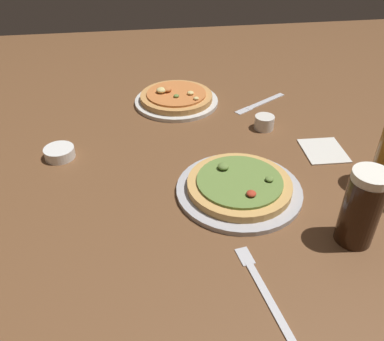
{
  "coord_description": "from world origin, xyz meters",
  "views": [
    {
      "loc": [
        -0.11,
        -0.77,
        0.58
      ],
      "look_at": [
        0.0,
        0.0,
        0.02
      ],
      "focal_mm": 37.93,
      "sensor_mm": 36.0,
      "label": 1
    }
  ],
  "objects_px": {
    "ramekin_sauce": "(59,153)",
    "ramekin_butter": "(264,122)",
    "napkin_folded": "(324,150)",
    "beer_mug_dark": "(363,207)",
    "pizza_plate_far": "(176,98)",
    "pizza_plate_near": "(239,187)",
    "knife_right": "(260,103)",
    "fork_left": "(264,290)"
  },
  "relations": [
    {
      "from": "beer_mug_dark",
      "to": "napkin_folded",
      "type": "height_order",
      "value": "beer_mug_dark"
    },
    {
      "from": "ramekin_sauce",
      "to": "ramekin_butter",
      "type": "distance_m",
      "value": 0.57
    },
    {
      "from": "ramekin_butter",
      "to": "fork_left",
      "type": "bearing_deg",
      "value": -106.47
    },
    {
      "from": "pizza_plate_far",
      "to": "ramekin_sauce",
      "type": "bearing_deg",
      "value": -141.29
    },
    {
      "from": "pizza_plate_far",
      "to": "beer_mug_dark",
      "type": "distance_m",
      "value": 0.71
    },
    {
      "from": "napkin_folded",
      "to": "beer_mug_dark",
      "type": "bearing_deg",
      "value": -102.62
    },
    {
      "from": "pizza_plate_far",
      "to": "fork_left",
      "type": "height_order",
      "value": "pizza_plate_far"
    },
    {
      "from": "ramekin_sauce",
      "to": "napkin_folded",
      "type": "xyz_separation_m",
      "value": [
        0.68,
        -0.07,
        -0.01
      ]
    },
    {
      "from": "ramekin_butter",
      "to": "napkin_folded",
      "type": "xyz_separation_m",
      "value": [
        0.12,
        -0.14,
        -0.02
      ]
    },
    {
      "from": "pizza_plate_far",
      "to": "ramekin_sauce",
      "type": "xyz_separation_m",
      "value": [
        -0.33,
        -0.27,
        -0.0
      ]
    },
    {
      "from": "napkin_folded",
      "to": "knife_right",
      "type": "bearing_deg",
      "value": 106.52
    },
    {
      "from": "beer_mug_dark",
      "to": "ramekin_sauce",
      "type": "distance_m",
      "value": 0.73
    },
    {
      "from": "pizza_plate_near",
      "to": "knife_right",
      "type": "relative_size",
      "value": 1.5
    },
    {
      "from": "beer_mug_dark",
      "to": "ramekin_butter",
      "type": "xyz_separation_m",
      "value": [
        -0.05,
        0.45,
        -0.06
      ]
    },
    {
      "from": "pizza_plate_near",
      "to": "pizza_plate_far",
      "type": "xyz_separation_m",
      "value": [
        -0.09,
        0.47,
        0.0
      ]
    },
    {
      "from": "ramekin_butter",
      "to": "knife_right",
      "type": "bearing_deg",
      "value": 77.44
    },
    {
      "from": "beer_mug_dark",
      "to": "ramekin_sauce",
      "type": "bearing_deg",
      "value": 148.19
    },
    {
      "from": "ramekin_sauce",
      "to": "fork_left",
      "type": "distance_m",
      "value": 0.63
    },
    {
      "from": "pizza_plate_far",
      "to": "ramekin_sauce",
      "type": "relative_size",
      "value": 3.45
    },
    {
      "from": "ramekin_butter",
      "to": "knife_right",
      "type": "relative_size",
      "value": 0.29
    },
    {
      "from": "pizza_plate_near",
      "to": "fork_left",
      "type": "height_order",
      "value": "pizza_plate_near"
    },
    {
      "from": "knife_right",
      "to": "pizza_plate_far",
      "type": "bearing_deg",
      "value": 170.43
    },
    {
      "from": "ramekin_sauce",
      "to": "napkin_folded",
      "type": "bearing_deg",
      "value": -6.05
    },
    {
      "from": "pizza_plate_near",
      "to": "beer_mug_dark",
      "type": "height_order",
      "value": "beer_mug_dark"
    },
    {
      "from": "pizza_plate_near",
      "to": "ramekin_sauce",
      "type": "distance_m",
      "value": 0.47
    },
    {
      "from": "pizza_plate_near",
      "to": "ramekin_butter",
      "type": "distance_m",
      "value": 0.31
    },
    {
      "from": "ramekin_sauce",
      "to": "napkin_folded",
      "type": "distance_m",
      "value": 0.69
    },
    {
      "from": "napkin_folded",
      "to": "fork_left",
      "type": "relative_size",
      "value": 0.55
    },
    {
      "from": "pizza_plate_far",
      "to": "napkin_folded",
      "type": "xyz_separation_m",
      "value": [
        0.35,
        -0.34,
        -0.01
      ]
    },
    {
      "from": "pizza_plate_near",
      "to": "pizza_plate_far",
      "type": "distance_m",
      "value": 0.48
    },
    {
      "from": "pizza_plate_near",
      "to": "ramekin_butter",
      "type": "height_order",
      "value": "pizza_plate_near"
    },
    {
      "from": "pizza_plate_near",
      "to": "beer_mug_dark",
      "type": "xyz_separation_m",
      "value": [
        0.19,
        -0.17,
        0.06
      ]
    },
    {
      "from": "beer_mug_dark",
      "to": "ramekin_sauce",
      "type": "height_order",
      "value": "beer_mug_dark"
    },
    {
      "from": "ramekin_sauce",
      "to": "ramekin_butter",
      "type": "xyz_separation_m",
      "value": [
        0.56,
        0.07,
        0.01
      ]
    },
    {
      "from": "napkin_folded",
      "to": "knife_right",
      "type": "relative_size",
      "value": 0.63
    },
    {
      "from": "napkin_folded",
      "to": "pizza_plate_near",
      "type": "bearing_deg",
      "value": -152.71
    },
    {
      "from": "beer_mug_dark",
      "to": "knife_right",
      "type": "relative_size",
      "value": 0.85
    },
    {
      "from": "pizza_plate_far",
      "to": "napkin_folded",
      "type": "distance_m",
      "value": 0.49
    },
    {
      "from": "ramekin_sauce",
      "to": "knife_right",
      "type": "relative_size",
      "value": 0.4
    },
    {
      "from": "beer_mug_dark",
      "to": "napkin_folded",
      "type": "bearing_deg",
      "value": 77.38
    },
    {
      "from": "beer_mug_dark",
      "to": "fork_left",
      "type": "relative_size",
      "value": 0.74
    },
    {
      "from": "pizza_plate_far",
      "to": "beer_mug_dark",
      "type": "relative_size",
      "value": 1.62
    }
  ]
}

